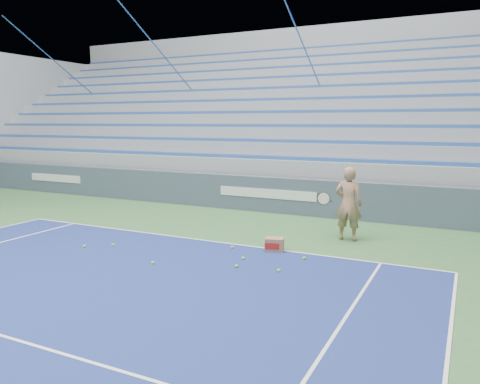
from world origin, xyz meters
name	(u,v)px	position (x,y,z in m)	size (l,w,h in m)	color
sponsor_barrier	(268,194)	(0.00, 15.88, 0.55)	(30.00, 0.32, 1.10)	#3F4D60
bleachers	(322,132)	(0.00, 21.60, 2.36)	(31.00, 9.15, 7.30)	#95989D
tennis_player	(348,204)	(3.06, 13.46, 0.88)	(0.93, 0.84, 1.76)	tan
ball_box	(275,245)	(1.87, 11.79, 0.15)	(0.46, 0.40, 0.30)	#936847
tennis_ball_0	(153,263)	(0.07, 9.83, 0.03)	(0.07, 0.07, 0.07)	#B6E02D
tennis_ball_1	(85,246)	(-2.05, 10.16, 0.03)	(0.07, 0.07, 0.07)	#B6E02D
tennis_ball_2	(243,258)	(1.55, 10.90, 0.03)	(0.07, 0.07, 0.07)	#B6E02D
tennis_ball_3	(236,266)	(1.66, 10.37, 0.03)	(0.07, 0.07, 0.07)	#B6E02D
tennis_ball_4	(304,258)	(2.66, 11.46, 0.03)	(0.07, 0.07, 0.07)	#B6E02D
tennis_ball_5	(113,245)	(-1.56, 10.54, 0.03)	(0.07, 0.07, 0.07)	#B6E02D
tennis_ball_6	(279,271)	(2.49, 10.48, 0.03)	(0.07, 0.07, 0.07)	#B6E02D
tennis_ball_7	(232,247)	(0.95, 11.55, 0.03)	(0.07, 0.07, 0.07)	#B6E02D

